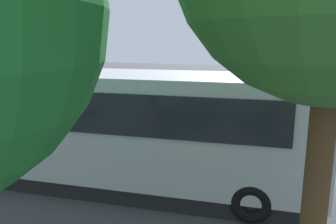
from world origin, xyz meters
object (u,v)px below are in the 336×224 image
(spectator_far_left, at_px, (224,128))
(parked_motorcycle_silver, at_px, (222,151))
(spectator_far_right, at_px, (94,118))
(spectator_centre, at_px, (158,126))
(spectator_right, at_px, (125,124))
(spectator_left, at_px, (188,129))
(stunt_motorcycle, at_px, (175,102))
(traffic_cone, at_px, (214,119))
(tour_bus, at_px, (112,130))

(spectator_far_left, bearing_deg, parked_motorcycle_silver, 94.72)
(spectator_far_right, bearing_deg, parked_motorcycle_silver, 174.15)
(spectator_centre, height_order, spectator_right, spectator_right)
(spectator_far_left, xyz_separation_m, spectator_far_right, (5.09, 0.15, 0.00))
(spectator_left, distance_m, stunt_motorcycle, 5.13)
(spectator_far_right, distance_m, traffic_cone, 6.10)
(spectator_centre, xyz_separation_m, traffic_cone, (-1.19, -4.69, -0.70))
(tour_bus, xyz_separation_m, traffic_cone, (-1.42, -7.76, -1.34))
(spectator_right, relative_size, traffic_cone, 2.80)
(parked_motorcycle_silver, bearing_deg, spectator_left, -21.46)
(traffic_cone, bearing_deg, tour_bus, 79.59)
(spectator_far_left, relative_size, stunt_motorcycle, 0.91)
(spectator_right, height_order, parked_motorcycle_silver, spectator_right)
(tour_bus, bearing_deg, spectator_centre, -94.30)
(spectator_far_left, distance_m, spectator_left, 1.28)
(tour_bus, relative_size, traffic_cone, 17.85)
(traffic_cone, bearing_deg, spectator_centre, 75.72)
(spectator_far_right, height_order, stunt_motorcycle, spectator_far_right)
(spectator_far_right, bearing_deg, spectator_right, 168.86)
(spectator_centre, bearing_deg, spectator_right, 12.60)
(spectator_right, relative_size, stunt_motorcycle, 0.89)
(spectator_centre, relative_size, spectator_right, 0.96)
(tour_bus, relative_size, spectator_far_right, 6.20)
(spectator_far_right, relative_size, traffic_cone, 2.88)
(parked_motorcycle_silver, height_order, stunt_motorcycle, stunt_motorcycle)
(spectator_centre, xyz_separation_m, parked_motorcycle_silver, (-2.48, 0.51, -0.52))
(spectator_far_right, xyz_separation_m, traffic_cone, (-3.85, -4.67, -0.78))
(spectator_left, distance_m, traffic_cone, 4.73)
(spectator_far_left, height_order, parked_motorcycle_silver, spectator_far_left)
(spectator_left, xyz_separation_m, spectator_far_right, (3.82, -0.01, 0.09))
(spectator_centre, distance_m, stunt_motorcycle, 4.81)
(spectator_right, bearing_deg, traffic_cone, -115.73)
(spectator_centre, distance_m, spectator_right, 1.22)
(spectator_far_left, height_order, spectator_far_right, spectator_far_right)
(spectator_right, distance_m, stunt_motorcycle, 5.02)
(spectator_far_right, height_order, parked_motorcycle_silver, spectator_far_right)
(spectator_left, xyz_separation_m, spectator_right, (2.36, 0.28, 0.05))
(tour_bus, distance_m, spectator_far_left, 4.23)
(tour_bus, bearing_deg, traffic_cone, -100.41)
(tour_bus, xyz_separation_m, spectator_right, (0.96, -2.80, -0.60))
(spectator_far_left, distance_m, spectator_right, 3.65)
(spectator_left, bearing_deg, spectator_far_right, -0.11)
(tour_bus, relative_size, spectator_far_left, 6.26)
(spectator_left, xyz_separation_m, spectator_centre, (1.16, 0.01, 0.01))
(spectator_far_left, relative_size, parked_motorcycle_silver, 0.87)
(spectator_far_left, xyz_separation_m, traffic_cone, (1.23, -4.51, -0.78))
(spectator_far_left, bearing_deg, stunt_motorcycle, -54.46)
(stunt_motorcycle, bearing_deg, parked_motorcycle_silver, 122.31)
(parked_motorcycle_silver, bearing_deg, traffic_cone, -76.07)
(stunt_motorcycle, bearing_deg, spectator_far_left, 125.54)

